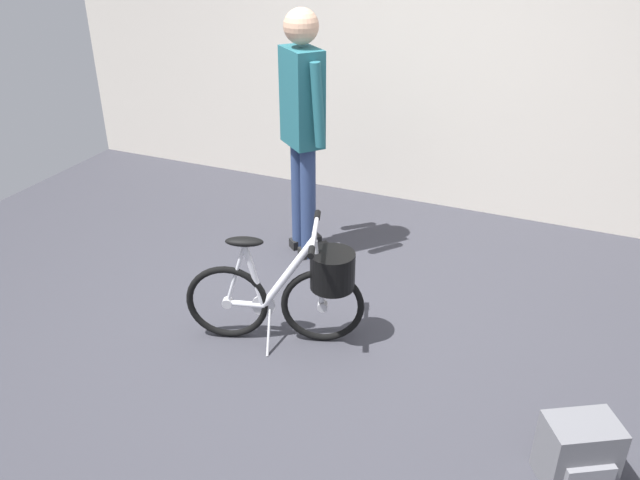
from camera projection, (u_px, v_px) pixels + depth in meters
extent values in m
plane|color=#38383F|center=(317.00, 345.00, 3.86)|extent=(6.82, 6.82, 0.00)
cube|color=silver|center=(433.00, 25.00, 5.02)|extent=(6.82, 0.10, 2.99)
torus|color=black|center=(322.00, 306.00, 3.78)|extent=(0.48, 0.20, 0.49)
cylinder|color=#B7B7BC|center=(322.00, 306.00, 3.78)|extent=(0.07, 0.07, 0.06)
torus|color=black|center=(227.00, 302.00, 3.81)|extent=(0.48, 0.20, 0.49)
cylinder|color=#B7B7BC|center=(227.00, 302.00, 3.81)|extent=(0.07, 0.07, 0.06)
cylinder|color=silver|center=(245.00, 304.00, 3.81)|extent=(0.22, 0.11, 0.05)
cylinder|color=silver|center=(288.00, 273.00, 3.69)|extent=(0.34, 0.15, 0.48)
cylinder|color=silver|center=(254.00, 276.00, 3.71)|extent=(0.13, 0.08, 0.41)
cylinder|color=silver|center=(245.00, 304.00, 3.81)|extent=(0.21, 0.10, 0.04)
cylinder|color=silver|center=(319.00, 274.00, 3.68)|extent=(0.08, 0.05, 0.45)
cylinder|color=silver|center=(236.00, 274.00, 3.72)|extent=(0.14, 0.07, 0.40)
ellipsoid|color=black|center=(244.00, 242.00, 3.61)|extent=(0.24, 0.16, 0.05)
cylinder|color=#B7B7BC|center=(314.00, 236.00, 3.57)|extent=(0.03, 0.03, 0.04)
cylinder|color=#B7B7BC|center=(314.00, 233.00, 3.56)|extent=(0.17, 0.42, 0.03)
cylinder|color=black|center=(311.00, 252.00, 3.36)|extent=(0.06, 0.10, 0.04)
cylinder|color=black|center=(317.00, 216.00, 3.75)|extent=(0.06, 0.10, 0.04)
cylinder|color=#B7B7BC|center=(263.00, 305.00, 3.81)|extent=(0.14, 0.06, 0.14)
cylinder|color=#B7B7BC|center=(269.00, 332.00, 3.78)|extent=(0.08, 0.19, 0.23)
cylinder|color=black|center=(332.00, 270.00, 3.66)|extent=(0.33, 0.33, 0.22)
cylinder|color=navy|center=(308.00, 204.00, 4.61)|extent=(0.11, 0.11, 0.85)
cube|color=black|center=(315.00, 250.00, 4.82)|extent=(0.22, 0.24, 0.07)
cylinder|color=navy|center=(299.00, 196.00, 4.74)|extent=(0.11, 0.11, 0.85)
cube|color=black|center=(305.00, 241.00, 4.94)|extent=(0.22, 0.24, 0.07)
cube|color=#23606B|center=(302.00, 98.00, 4.32)|extent=(0.37, 0.36, 0.66)
cylinder|color=#23606B|center=(318.00, 106.00, 4.16)|extent=(0.12, 0.10, 0.56)
cylinder|color=#23606B|center=(291.00, 90.00, 4.49)|extent=(0.08, 0.11, 0.56)
sphere|color=tan|center=(301.00, 26.00, 4.10)|extent=(0.23, 0.23, 0.23)
cube|color=slate|center=(578.00, 451.00, 2.89)|extent=(0.38, 0.35, 0.33)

